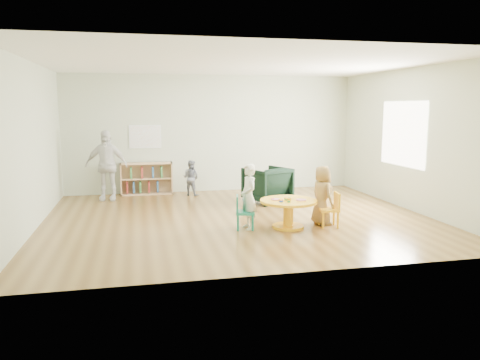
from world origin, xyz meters
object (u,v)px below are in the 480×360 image
Objects in this scene: bookshelf at (146,179)px; adult_caretaker at (106,165)px; child_left at (249,197)px; toddler at (191,178)px; armchair at (267,185)px; kid_chair_left at (243,211)px; child_right at (322,195)px; kid_chair_right at (331,208)px; activity_table at (288,208)px.

adult_caretaker is at bearing -147.44° from bookshelf.
child_left reaches higher than toddler.
child_left is (-0.91, -2.08, 0.17)m from armchair.
bookshelf is at bearing -145.41° from kid_chair_left.
adult_caretaker is at bearing 38.60° from child_right.
kid_chair_right is 0.50× the size of bookshelf.
bookshelf is at bearing 26.69° from child_right.
bookshelf is (-2.29, 3.73, 0.03)m from activity_table.
bookshelf is at bearing 121.62° from activity_table.
activity_table is 1.62× the size of kid_chair_right.
armchair is (2.53, -1.57, 0.02)m from bookshelf.
child_left reaches higher than armchair.
armchair is at bearing -1.11° from child_right.
kid_chair_right is at bearing 95.86° from kid_chair_left.
child_right reaches higher than toddler.
adult_caretaker reaches higher than activity_table.
armchair is 2.11m from child_right.
child_right is at bearing 36.26° from kid_chair_right.
activity_table is at bearing 96.52° from kid_chair_left.
bookshelf is 2.98m from armchair.
child_left is 3.97m from adult_caretaker.
toddler reaches higher than bookshelf.
kid_chair_right is 3.97m from toddler.
bookshelf is 3.99m from child_left.
adult_caretaker is at bearing 39.22° from toddler.
child_left is at bearing -42.77° from adult_caretaker.
armchair reaches higher than bookshelf.
adult_caretaker is at bearing -130.58° from kid_chair_left.
adult_caretaker is at bearing -40.36° from armchair.
toddler is at bearing 13.19° from adult_caretaker.
bookshelf reaches higher than kid_chair_right.
toddler is at bearing -159.28° from kid_chair_left.
adult_caretaker is (-3.39, 1.02, 0.39)m from armchair.
kid_chair_right is 0.54× the size of child_left.
activity_table is at bearing -58.38° from bookshelf.
adult_caretaker is (-3.15, 3.18, 0.44)m from activity_table.
kid_chair_left is at bearing -95.07° from child_left.
toddler is (-1.51, 1.17, 0.03)m from armchair.
bookshelf is at bearing 41.18° from adult_caretaker.
activity_table is at bearing -36.65° from adult_caretaker.
kid_chair_left is 3.29m from toddler.
kid_chair_right is 5.11m from adult_caretaker.
adult_caretaker reaches higher than kid_chair_right.
child_right is at bearing 77.62° from armchair.
activity_table is 0.93× the size of child_right.
adult_caretaker is (-3.79, 3.08, 0.26)m from child_right.
kid_chair_left is 3.95m from bookshelf.
armchair is (-0.51, 2.25, 0.07)m from kid_chair_right.
bookshelf is 1.09× the size of child_left.
kid_chair_left is 3.94m from adult_caretaker.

